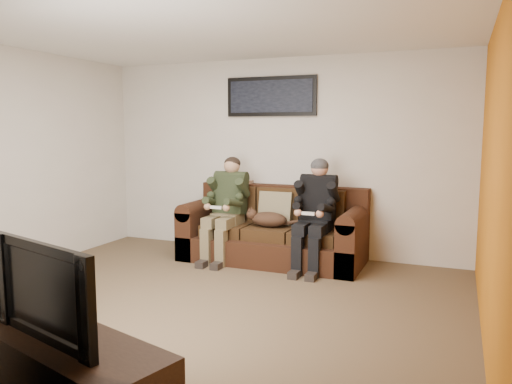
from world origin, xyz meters
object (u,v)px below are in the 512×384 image
at_px(tv_stand, 62,375).
at_px(television, 58,288).
at_px(person_left, 227,202).
at_px(cat, 268,219).
at_px(sofa, 275,232).
at_px(framed_poster, 271,96).
at_px(person_right, 315,207).

height_order(tv_stand, television, television).
distance_m(person_left, cat, 0.59).
relative_size(sofa, cat, 3.46).
bearing_deg(cat, sofa, 80.30).
relative_size(sofa, person_left, 1.74).
bearing_deg(framed_poster, person_right, -36.16).
distance_m(framed_poster, tv_stand, 4.57).
distance_m(sofa, person_left, 0.73).
xyz_separation_m(sofa, tv_stand, (0.06, -3.78, -0.11)).
bearing_deg(framed_poster, cat, -73.14).
height_order(sofa, cat, sofa).
relative_size(person_left, framed_poster, 1.05).
bearing_deg(tv_stand, television, 0.00).
distance_m(person_left, person_right, 1.17).
relative_size(cat, tv_stand, 0.43).
distance_m(person_left, television, 3.65).
xyz_separation_m(sofa, person_left, (-0.59, -0.19, 0.39)).
bearing_deg(person_right, framed_poster, 143.84).
bearing_deg(television, person_left, 116.25).
xyz_separation_m(framed_poster, tv_stand, (0.26, -4.17, -1.86)).
height_order(sofa, television, television).
bearing_deg(sofa, tv_stand, -89.06).
bearing_deg(framed_poster, television, -86.40).
bearing_deg(person_left, person_right, 0.02).
relative_size(framed_poster, television, 1.27).
bearing_deg(framed_poster, tv_stand, -86.40).
height_order(person_left, person_right, person_right).
bearing_deg(sofa, person_left, -161.98).
distance_m(cat, television, 3.61).
bearing_deg(person_right, tv_stand, -98.32).
bearing_deg(sofa, person_right, -17.99).
xyz_separation_m(cat, framed_poster, (-0.17, 0.56, 1.54)).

